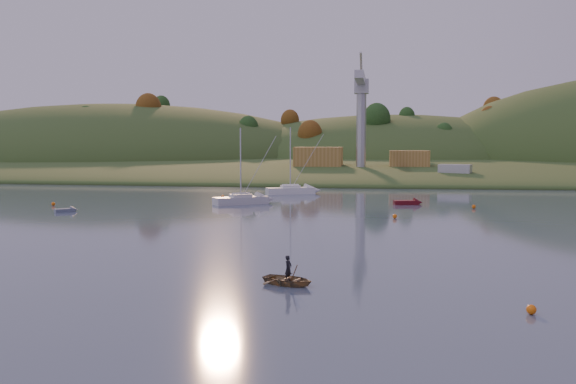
# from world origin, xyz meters

# --- Properties ---
(ground) EXTENTS (500.00, 500.00, 0.00)m
(ground) POSITION_xyz_m (0.00, 0.00, 0.00)
(ground) COLOR #3A485F
(ground) RESTS_ON ground
(far_shore) EXTENTS (620.00, 220.00, 1.50)m
(far_shore) POSITION_xyz_m (0.00, 230.00, 0.00)
(far_shore) COLOR #27441B
(far_shore) RESTS_ON ground
(shore_slope) EXTENTS (640.00, 150.00, 7.00)m
(shore_slope) POSITION_xyz_m (0.00, 165.00, 0.00)
(shore_slope) COLOR #27441B
(shore_slope) RESTS_ON ground
(hill_left) EXTENTS (170.00, 140.00, 44.00)m
(hill_left) POSITION_xyz_m (-90.00, 200.00, 0.00)
(hill_left) COLOR #27441B
(hill_left) RESTS_ON ground
(hill_center) EXTENTS (140.00, 120.00, 36.00)m
(hill_center) POSITION_xyz_m (10.00, 210.00, 0.00)
(hill_center) COLOR #27441B
(hill_center) RESTS_ON ground
(hillside_trees) EXTENTS (280.00, 50.00, 32.00)m
(hillside_trees) POSITION_xyz_m (0.00, 185.00, 0.00)
(hillside_trees) COLOR #193E16
(hillside_trees) RESTS_ON ground
(wharf) EXTENTS (42.00, 16.00, 2.40)m
(wharf) POSITION_xyz_m (5.00, 122.00, 1.20)
(wharf) COLOR slate
(wharf) RESTS_ON ground
(shed_west) EXTENTS (11.00, 8.00, 4.80)m
(shed_west) POSITION_xyz_m (-8.00, 123.00, 4.80)
(shed_west) COLOR #A37736
(shed_west) RESTS_ON wharf
(shed_east) EXTENTS (9.00, 7.00, 4.00)m
(shed_east) POSITION_xyz_m (13.00, 124.00, 4.40)
(shed_east) COLOR #A37736
(shed_east) RESTS_ON wharf
(dock_crane) EXTENTS (3.20, 28.00, 20.30)m
(dock_crane) POSITION_xyz_m (2.00, 118.39, 17.17)
(dock_crane) COLOR #B7B7BC
(dock_crane) RESTS_ON wharf
(sailboat_near) EXTENTS (7.41, 6.26, 10.45)m
(sailboat_near) POSITION_xyz_m (-12.42, 58.80, 0.69)
(sailboat_near) COLOR silver
(sailboat_near) RESTS_ON ground
(sailboat_far) EXTENTS (8.10, 5.35, 10.86)m
(sailboat_far) POSITION_xyz_m (-8.04, 76.33, 0.71)
(sailboat_far) COLOR white
(sailboat_far) RESTS_ON ground
(canoe) EXTENTS (3.88, 3.39, 0.67)m
(canoe) POSITION_xyz_m (1.09, 11.01, 0.34)
(canoe) COLOR olive
(canoe) RESTS_ON ground
(paddler) EXTENTS (0.56, 0.67, 1.55)m
(paddler) POSITION_xyz_m (1.09, 11.01, 0.78)
(paddler) COLOR black
(paddler) RESTS_ON ground
(red_tender) EXTENTS (4.13, 2.13, 1.34)m
(red_tender) POSITION_xyz_m (10.76, 61.99, 0.28)
(red_tender) COLOR #580C13
(red_tender) RESTS_ON ground
(grey_dinghy) EXTENTS (2.71, 2.52, 1.01)m
(grey_dinghy) POSITION_xyz_m (-31.34, 46.81, 0.21)
(grey_dinghy) COLOR slate
(grey_dinghy) RESTS_ON ground
(work_vessel) EXTENTS (15.84, 9.57, 3.84)m
(work_vessel) POSITION_xyz_m (21.59, 108.00, 1.37)
(work_vessel) COLOR slate
(work_vessel) RESTS_ON ground
(buoy_0) EXTENTS (0.50, 0.50, 0.50)m
(buoy_0) POSITION_xyz_m (14.13, 6.26, 0.25)
(buoy_0) COLOR orange
(buoy_0) RESTS_ON ground
(buoy_1) EXTENTS (0.50, 0.50, 0.50)m
(buoy_1) POSITION_xyz_m (8.16, 45.56, 0.25)
(buoy_1) COLOR orange
(buoy_1) RESTS_ON ground
(buoy_2) EXTENTS (0.50, 0.50, 0.50)m
(buoy_2) POSITION_xyz_m (-36.94, 53.33, 0.25)
(buoy_2) COLOR orange
(buoy_2) RESTS_ON ground
(buoy_3) EXTENTS (0.50, 0.50, 0.50)m
(buoy_3) POSITION_xyz_m (-17.11, 67.36, 0.25)
(buoy_3) COLOR orange
(buoy_3) RESTS_ON ground
(buoy_4) EXTENTS (0.50, 0.50, 0.50)m
(buoy_4) POSITION_xyz_m (18.44, 57.79, 0.25)
(buoy_4) COLOR orange
(buoy_4) RESTS_ON ground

